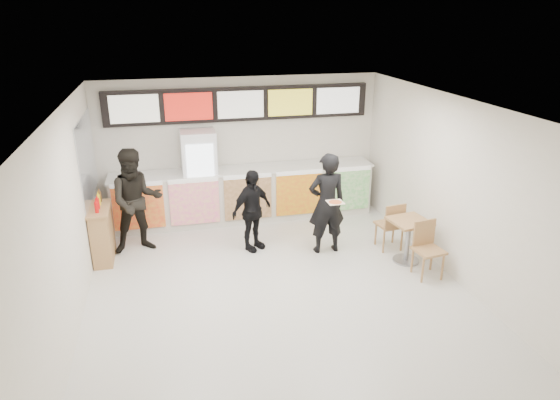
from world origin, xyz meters
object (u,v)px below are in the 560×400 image
object	(u,v)px
service_counter	(245,194)
cafe_table	(408,233)
condiment_ledge	(102,233)
drinks_fridge	(200,178)
customer_left	(136,201)
customer_mid	(252,211)
customer_main	(327,204)

from	to	relation	value
service_counter	cafe_table	world-z (taller)	service_counter
cafe_table	condiment_ledge	distance (m)	5.49
drinks_fridge	customer_left	world-z (taller)	drinks_fridge
service_counter	customer_mid	bearing A→B (deg)	-94.59
customer_main	cafe_table	xyz separation A→B (m)	(1.30, -0.74, -0.40)
customer_left	condiment_ledge	distance (m)	0.83
customer_main	customer_left	distance (m)	3.50
drinks_fridge	condiment_ledge	bearing A→B (deg)	-145.69
condiment_ledge	customer_main	bearing A→B (deg)	-8.53
drinks_fridge	cafe_table	bearing A→B (deg)	-37.47
cafe_table	service_counter	bearing A→B (deg)	125.50
customer_left	condiment_ledge	world-z (taller)	customer_left
customer_mid	condiment_ledge	world-z (taller)	customer_mid
customer_left	cafe_table	bearing A→B (deg)	-26.62
drinks_fridge	customer_mid	size ratio (longest dim) A/B	1.28
drinks_fridge	cafe_table	distance (m)	4.35
drinks_fridge	service_counter	bearing A→B (deg)	-0.99
customer_mid	service_counter	bearing A→B (deg)	53.05
service_counter	customer_main	bearing A→B (deg)	-57.25
service_counter	drinks_fridge	xyz separation A→B (m)	(-0.93, 0.02, 0.43)
condiment_ledge	drinks_fridge	bearing A→B (deg)	34.31
customer_left	cafe_table	distance (m)	4.97
customer_mid	condiment_ledge	distance (m)	2.72
customer_left	cafe_table	xyz separation A→B (m)	(4.69, -1.59, -0.43)
customer_left	service_counter	bearing A→B (deg)	17.31
service_counter	condiment_ledge	bearing A→B (deg)	-155.76
drinks_fridge	cafe_table	world-z (taller)	drinks_fridge
customer_left	cafe_table	world-z (taller)	customer_left
drinks_fridge	customer_left	bearing A→B (deg)	-140.09
cafe_table	condiment_ledge	world-z (taller)	condiment_ledge
drinks_fridge	customer_main	world-z (taller)	drinks_fridge
customer_main	condiment_ledge	bearing A→B (deg)	-9.50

